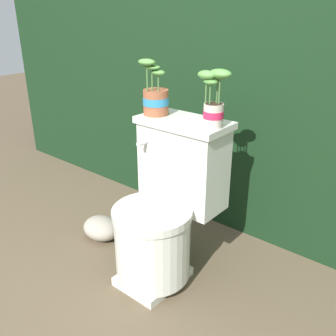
{
  "coord_description": "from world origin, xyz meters",
  "views": [
    {
      "loc": [
        0.95,
        -1.04,
        1.19
      ],
      "look_at": [
        -0.01,
        0.12,
        0.54
      ],
      "focal_mm": 40.0,
      "sensor_mm": 36.0,
      "label": 1
    }
  ],
  "objects": [
    {
      "name": "toilet",
      "position": [
        -0.01,
        0.1,
        0.34
      ],
      "size": [
        0.42,
        0.51,
        0.74
      ],
      "color": "silver",
      "rests_on": "ground"
    },
    {
      "name": "ground_plane",
      "position": [
        0.0,
        0.0,
        0.0
      ],
      "size": [
        12.0,
        12.0,
        0.0
      ],
      "primitive_type": "plane",
      "color": "brown"
    },
    {
      "name": "potted_plant_midleft",
      "position": [
        0.15,
        0.21,
        0.85
      ],
      "size": [
        0.13,
        0.09,
        0.24
      ],
      "color": "beige",
      "rests_on": "toilet"
    },
    {
      "name": "garden_stone",
      "position": [
        -0.47,
        0.09,
        0.06
      ],
      "size": [
        0.22,
        0.18,
        0.12
      ],
      "color": "#9E9384",
      "rests_on": "ground"
    },
    {
      "name": "hedge_backdrop",
      "position": [
        0.0,
        0.99,
        0.81
      ],
      "size": [
        3.99,
        0.71,
        1.63
      ],
      "color": "black",
      "rests_on": "ground"
    },
    {
      "name": "potted_plant_left",
      "position": [
        -0.16,
        0.2,
        0.82
      ],
      "size": [
        0.12,
        0.14,
        0.25
      ],
      "color": "#9E5638",
      "rests_on": "toilet"
    }
  ]
}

